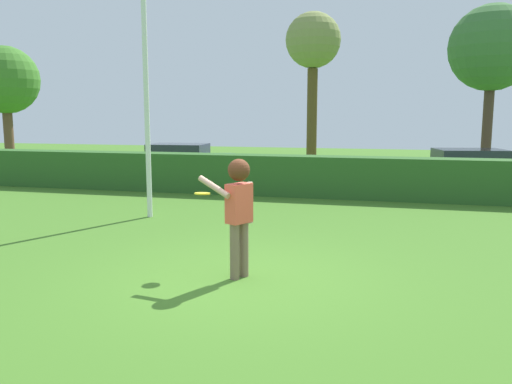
% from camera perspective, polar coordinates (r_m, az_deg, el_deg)
% --- Properties ---
extents(ground_plane, '(60.00, 60.00, 0.00)m').
position_cam_1_polar(ground_plane, '(7.82, -2.04, -9.50)').
color(ground_plane, '#427324').
extents(person, '(0.83, 0.52, 1.78)m').
position_cam_1_polar(person, '(7.61, -1.93, -1.26)').
color(person, '#7D614F').
rests_on(person, ground).
extents(frisbee, '(0.25, 0.25, 0.04)m').
position_cam_1_polar(frisbee, '(8.08, -5.93, -0.16)').
color(frisbee, yellow).
extents(lamppost, '(0.24, 0.24, 7.19)m').
position_cam_1_polar(lamppost, '(12.48, -12.12, 15.27)').
color(lamppost, silver).
rests_on(lamppost, ground).
extents(hedge_row, '(24.26, 0.90, 1.20)m').
position_cam_1_polar(hedge_row, '(15.43, 6.44, 1.73)').
color(hedge_row, '#2D5B23').
rests_on(hedge_row, ground).
extents(parked_car_blue, '(4.30, 2.03, 1.25)m').
position_cam_1_polar(parked_car_blue, '(20.89, -8.51, 3.72)').
color(parked_car_blue, '#263FA5').
rests_on(parked_car_blue, ground).
extents(parked_car_black, '(4.45, 2.49, 1.25)m').
position_cam_1_polar(parked_car_black, '(18.96, 22.39, 2.68)').
color(parked_car_black, black).
rests_on(parked_car_black, ground).
extents(bare_elm_tree, '(2.34, 2.34, 6.68)m').
position_cam_1_polar(bare_elm_tree, '(22.92, 6.29, 15.76)').
color(bare_elm_tree, brown).
rests_on(bare_elm_tree, ground).
extents(maple_tree, '(3.03, 3.03, 5.47)m').
position_cam_1_polar(maple_tree, '(26.50, -25.87, 10.94)').
color(maple_tree, brown).
rests_on(maple_tree, ground).
extents(oak_tree, '(3.22, 3.22, 6.50)m').
position_cam_1_polar(oak_tree, '(22.08, 24.53, 14.11)').
color(oak_tree, '#50382D').
rests_on(oak_tree, ground).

